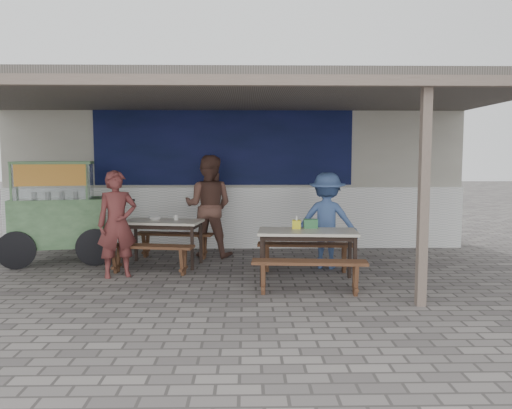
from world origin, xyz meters
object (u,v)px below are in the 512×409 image
Objects in this scene: table_right at (307,236)px; patron_right_table at (327,221)px; condiment_jar at (176,217)px; table_left at (162,225)px; vendor_cart at (57,208)px; donation_box at (311,224)px; tissue_box at (297,224)px; bench_left_street at (149,253)px; patron_street_side at (117,224)px; patron_wall_side at (209,206)px; condiment_bowl at (155,218)px; bench_left_wall at (175,239)px; bench_right_wall at (306,250)px; bench_right_street at (309,269)px.

patron_right_table is at bearing 70.01° from table_right.
table_left is at bearing -164.51° from condiment_jar.
vendor_cart is 4.31m from donation_box.
vendor_cart is at bearing 162.57° from tissue_box.
table_right is 0.71× the size of vendor_cart.
patron_street_side is at bearing -150.43° from bench_left_street.
patron_wall_side is (-1.55, 1.92, 0.24)m from table_right.
patron_right_table is at bearing -6.04° from condiment_bowl.
bench_left_wall is at bearing 66.70° from condiment_bowl.
patron_wall_side is (-1.60, 1.26, 0.57)m from bench_right_wall.
tissue_box is (2.66, -0.19, 0.01)m from patron_street_side.
patron_right_table is (2.68, -0.23, 0.10)m from table_left.
patron_right_table is (4.49, -0.50, -0.16)m from vendor_cart.
table_left is 1.85m from vendor_cart.
patron_right_table is at bearing -12.64° from patron_street_side.
condiment_bowl is (-0.35, 0.01, -0.01)m from condiment_jar.
condiment_jar is (0.22, 0.06, 0.13)m from table_left.
patron_right_table is 0.78m from donation_box.
bench_right_wall is (0.11, 1.31, 0.00)m from bench_right_street.
bench_left_wall is at bearing 24.69° from patron_wall_side.
table_right is at bearing 90.00° from bench_right_street.
donation_box is at bearing -11.97° from table_left.
bench_left_wall is 1.60m from patron_street_side.
donation_box is (0.13, 0.89, 0.48)m from bench_right_street.
vendor_cart is 4.53m from patron_right_table.
patron_street_side reaches higher than patron_right_table.
table_right is 7.24× the size of donation_box.
bench_right_wall is 2.54m from condiment_bowl.
table_right reaches higher than bench_left_street.
table_left is 0.97× the size of bench_left_street.
bench_right_street is 0.74× the size of vendor_cart.
patron_wall_side reaches higher than patron_right_table.
patron_street_side is (-0.44, -0.16, 0.46)m from bench_left_street.
tissue_box is at bearing 129.81° from table_right.
bench_left_wall and bench_right_street have the same top height.
bench_right_street is 3.03m from condiment_bowl.
vendor_cart is (-4.07, 1.43, 0.26)m from table_right.
bench_right_street is 17.94× the size of condiment_jar.
condiment_jar reaches higher than bench_left_wall.
donation_box is (2.43, -0.31, 0.48)m from bench_left_street.
patron_wall_side is (0.70, 0.76, 0.25)m from table_left.
bench_left_street is 16.59× the size of condiment_jar.
condiment_jar is at bearing 151.65° from tissue_box.
bench_right_street is 12.23× the size of tissue_box.
tissue_box is at bearing -107.81° from bench_right_wall.
tissue_box is (2.22, -0.35, 0.48)m from bench_left_street.
tissue_box reaches higher than table_left.
donation_box reaches higher than bench_right_street.
condiment_bowl is (-2.44, 0.57, 0.44)m from bench_right_wall.
bench_left_wall is (0.10, 0.61, -0.33)m from table_left.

